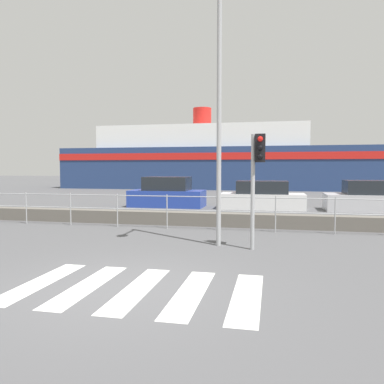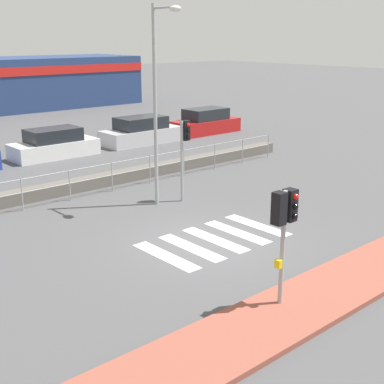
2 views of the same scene
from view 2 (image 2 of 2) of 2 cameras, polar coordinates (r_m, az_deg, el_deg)
name	(u,v)px [view 2 (image 2 of 2)]	position (r m, az deg, el deg)	size (l,w,h in m)	color
ground_plane	(206,243)	(15.13, 1.51, -5.42)	(160.00, 160.00, 0.00)	#4C4C4F
sidewalk_brick	(329,291)	(12.67, 14.40, -10.18)	(24.00, 1.80, 0.12)	#934C3D
crosswalk	(215,240)	(15.35, 2.46, -5.09)	(4.05, 2.40, 0.01)	silver
seawall	(80,185)	(20.46, -11.89, 0.76)	(21.49, 0.55, 0.46)	#605B54
harbor_fence	(91,176)	(19.59, -10.70, 1.70)	(19.38, 0.04, 1.14)	#9EA0A3
traffic_light_near	(284,218)	(11.07, 9.78, -2.73)	(0.58, 0.41, 2.61)	#9EA0A3
traffic_light_far	(184,143)	(18.40, -0.82, 5.30)	(0.34, 0.32, 2.83)	#9EA0A3
streetlamp	(159,86)	(17.57, -3.51, 11.26)	(0.32, 1.35, 6.58)	#9EA0A3
parked_car_white	(54,145)	(26.45, -14.51, 4.90)	(4.11, 1.71, 1.38)	silver
parked_car_silver	(141,132)	(29.08, -5.45, 6.39)	(4.38, 1.81, 1.44)	#BCBCC1
parked_car_red	(206,123)	(32.04, 1.47, 7.41)	(4.21, 1.75, 1.47)	#B21919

